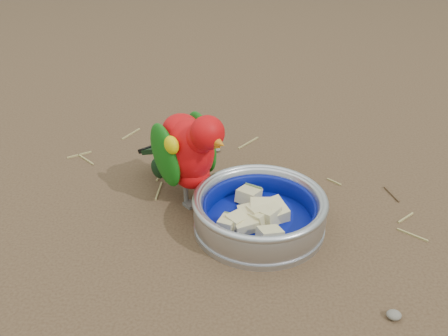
# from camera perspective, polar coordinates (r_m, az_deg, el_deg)

# --- Properties ---
(ground) EXTENTS (60.00, 60.00, 0.00)m
(ground) POSITION_cam_1_polar(r_m,az_deg,el_deg) (0.80, -1.39, -8.87)
(ground) COLOR #4D3825
(food_bowl) EXTENTS (0.22, 0.22, 0.02)m
(food_bowl) POSITION_cam_1_polar(r_m,az_deg,el_deg) (0.84, 4.02, -6.39)
(food_bowl) COLOR #B2B2BA
(food_bowl) RESTS_ON ground
(bowl_wall) EXTENTS (0.22, 0.22, 0.04)m
(bowl_wall) POSITION_cam_1_polar(r_m,az_deg,el_deg) (0.82, 4.09, -4.70)
(bowl_wall) COLOR #B2B2BA
(bowl_wall) RESTS_ON food_bowl
(fruit_wedges) EXTENTS (0.13, 0.13, 0.03)m
(fruit_wedges) POSITION_cam_1_polar(r_m,az_deg,el_deg) (0.82, 4.07, -5.10)
(fruit_wedges) COLOR beige
(fruit_wedges) RESTS_ON food_bowl
(lory_parrot) EXTENTS (0.23, 0.23, 0.18)m
(lory_parrot) POSITION_cam_1_polar(r_m,az_deg,el_deg) (0.86, -4.03, 1.22)
(lory_parrot) COLOR red
(lory_parrot) RESTS_ON ground
(ground_debris) EXTENTS (0.90, 0.80, 0.01)m
(ground_debris) POSITION_cam_1_polar(r_m,az_deg,el_deg) (0.87, -3.95, -5.13)
(ground_debris) COLOR #9A8950
(ground_debris) RESTS_ON ground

